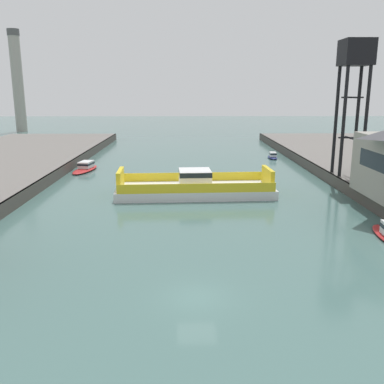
{
  "coord_description": "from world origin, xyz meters",
  "views": [
    {
      "loc": [
        -0.68,
        -24.28,
        12.63
      ],
      "look_at": [
        0.0,
        20.28,
        2.0
      ],
      "focal_mm": 39.55,
      "sensor_mm": 36.0,
      "label": 1
    }
  ],
  "objects_px": {
    "moored_boat_near_left": "(273,156)",
    "moored_boat_near_right": "(85,167)",
    "chain_ferry": "(195,187)",
    "crane_tower": "(355,66)",
    "smokestack_distant_a": "(17,78)"
  },
  "relations": [
    {
      "from": "moored_boat_near_left",
      "to": "moored_boat_near_right",
      "type": "relative_size",
      "value": 0.59
    },
    {
      "from": "chain_ferry",
      "to": "moored_boat_near_left",
      "type": "relative_size",
      "value": 3.87
    },
    {
      "from": "moored_boat_near_left",
      "to": "crane_tower",
      "type": "xyz_separation_m",
      "value": [
        5.16,
        -24.21,
        15.31
      ]
    },
    {
      "from": "chain_ferry",
      "to": "moored_boat_near_right",
      "type": "height_order",
      "value": "chain_ferry"
    },
    {
      "from": "moored_boat_near_left",
      "to": "crane_tower",
      "type": "height_order",
      "value": "crane_tower"
    },
    {
      "from": "moored_boat_near_right",
      "to": "smokestack_distant_a",
      "type": "bearing_deg",
      "value": 117.54
    },
    {
      "from": "moored_boat_near_right",
      "to": "crane_tower",
      "type": "xyz_separation_m",
      "value": [
        38.39,
        -11.8,
        15.22
      ]
    },
    {
      "from": "moored_boat_near_left",
      "to": "moored_boat_near_right",
      "type": "bearing_deg",
      "value": -159.53
    },
    {
      "from": "chain_ferry",
      "to": "smokestack_distant_a",
      "type": "relative_size",
      "value": 0.63
    },
    {
      "from": "crane_tower",
      "to": "smokestack_distant_a",
      "type": "height_order",
      "value": "smokestack_distant_a"
    },
    {
      "from": "moored_boat_near_right",
      "to": "smokestack_distant_a",
      "type": "xyz_separation_m",
      "value": [
        -36.56,
        70.1,
        16.13
      ]
    },
    {
      "from": "crane_tower",
      "to": "smokestack_distant_a",
      "type": "distance_m",
      "value": 111.03
    },
    {
      "from": "chain_ferry",
      "to": "moored_boat_near_left",
      "type": "height_order",
      "value": "chain_ferry"
    },
    {
      "from": "crane_tower",
      "to": "moored_boat_near_right",
      "type": "bearing_deg",
      "value": 162.91
    },
    {
      "from": "chain_ferry",
      "to": "smokestack_distant_a",
      "type": "xyz_separation_m",
      "value": [
        -54.1,
        87.17,
        15.68
      ]
    }
  ]
}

